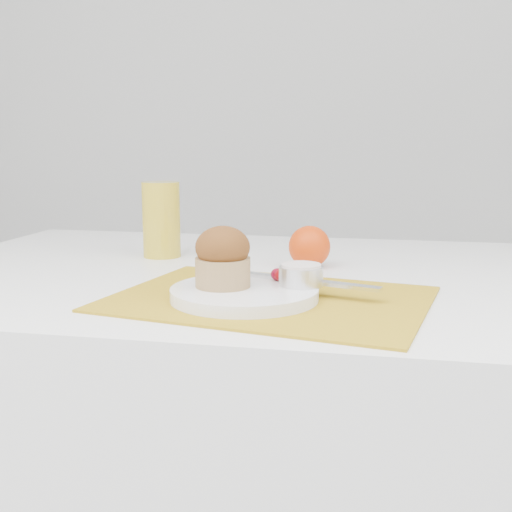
% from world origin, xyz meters
% --- Properties ---
extents(table, '(1.20, 0.80, 0.75)m').
position_xyz_m(table, '(0.00, 0.05, 0.38)').
color(table, white).
rests_on(table, ground).
extents(placemat, '(0.48, 0.38, 0.00)m').
position_xyz_m(placemat, '(0.06, -0.14, 0.75)').
color(placemat, '#AF8818').
rests_on(placemat, table).
extents(plate, '(0.23, 0.23, 0.02)m').
position_xyz_m(plate, '(0.03, -0.16, 0.76)').
color(plate, white).
rests_on(plate, placemat).
extents(ramekin, '(0.08, 0.08, 0.03)m').
position_xyz_m(ramekin, '(0.10, -0.13, 0.78)').
color(ramekin, silver).
rests_on(ramekin, plate).
extents(cream, '(0.06, 0.06, 0.01)m').
position_xyz_m(cream, '(0.10, -0.13, 0.80)').
color(cream, silver).
rests_on(cream, ramekin).
extents(raspberry_near, '(0.02, 0.02, 0.02)m').
position_xyz_m(raspberry_near, '(0.07, -0.10, 0.78)').
color(raspberry_near, '#4F0210').
rests_on(raspberry_near, plate).
extents(raspberry_far, '(0.02, 0.02, 0.02)m').
position_xyz_m(raspberry_far, '(0.07, -0.11, 0.78)').
color(raspberry_far, '#5D0206').
rests_on(raspberry_far, plate).
extents(butter_knife, '(0.20, 0.08, 0.01)m').
position_xyz_m(butter_knife, '(0.12, -0.11, 0.77)').
color(butter_knife, silver).
rests_on(butter_knife, plate).
extents(orange, '(0.07, 0.07, 0.07)m').
position_xyz_m(orange, '(0.09, 0.10, 0.79)').
color(orange, '#E24007').
rests_on(orange, table).
extents(juice_glass, '(0.09, 0.09, 0.14)m').
position_xyz_m(juice_glass, '(-0.20, 0.15, 0.82)').
color(juice_glass, gold).
rests_on(juice_glass, table).
extents(muffin, '(0.08, 0.08, 0.08)m').
position_xyz_m(muffin, '(-0.00, -0.16, 0.81)').
color(muffin, tan).
rests_on(muffin, plate).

